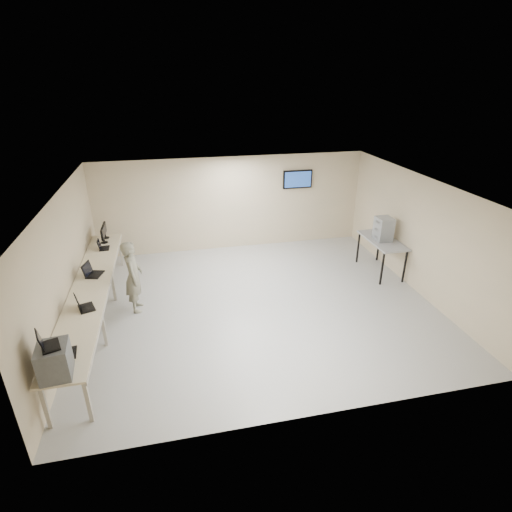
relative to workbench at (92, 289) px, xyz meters
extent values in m
cube|color=#9C9C9C|center=(3.59, 0.00, -0.83)|extent=(8.00, 7.00, 0.01)
cube|color=white|center=(3.59, 0.00, 1.97)|extent=(8.00, 7.00, 0.01)
cube|color=beige|center=(3.59, 3.50, 0.57)|extent=(8.00, 0.01, 2.80)
cube|color=beige|center=(3.59, -3.50, 0.57)|extent=(8.00, 0.01, 2.80)
cube|color=beige|center=(-0.41, 0.00, 0.57)|extent=(0.01, 7.00, 2.80)
cube|color=beige|center=(7.59, 0.00, 0.57)|extent=(0.01, 7.00, 2.80)
cube|color=black|center=(5.59, 3.48, 1.22)|extent=(0.15, 0.04, 0.15)
cube|color=black|center=(5.59, 3.44, 1.22)|extent=(0.90, 0.06, 0.55)
cube|color=navy|center=(5.59, 3.40, 1.22)|extent=(0.82, 0.01, 0.47)
cube|color=beige|center=(-0.01, 0.00, 0.05)|extent=(0.75, 6.00, 0.04)
cube|color=#AAA394|center=(0.36, 0.00, 0.02)|extent=(0.02, 6.00, 0.06)
cube|color=#AAA394|center=(-0.31, -2.85, -0.40)|extent=(0.06, 0.06, 0.86)
cube|color=#AAA394|center=(0.29, -2.85, -0.40)|extent=(0.06, 0.06, 0.86)
cube|color=#AAA394|center=(-0.31, -0.90, -0.40)|extent=(0.06, 0.06, 0.86)
cube|color=#AAA394|center=(0.29, -0.90, -0.40)|extent=(0.06, 0.06, 0.86)
cube|color=#AAA394|center=(-0.31, 0.90, -0.40)|extent=(0.06, 0.06, 0.86)
cube|color=#AAA394|center=(0.29, 0.90, -0.40)|extent=(0.06, 0.06, 0.86)
cube|color=#AAA394|center=(-0.31, 2.85, -0.40)|extent=(0.06, 0.06, 0.86)
cube|color=#AAA394|center=(0.29, 2.85, -0.40)|extent=(0.06, 0.06, 0.86)
cube|color=slate|center=(-0.06, -2.75, 0.33)|extent=(0.47, 0.53, 0.51)
cube|color=black|center=(-0.06, -2.75, 0.59)|extent=(0.33, 0.39, 0.02)
cube|color=black|center=(-0.18, -2.75, 0.72)|extent=(0.16, 0.31, 0.23)
cube|color=black|center=(-0.17, -2.75, 0.72)|extent=(0.13, 0.27, 0.19)
cube|color=black|center=(-0.01, -2.27, 0.08)|extent=(0.28, 0.36, 0.02)
cube|color=black|center=(-0.13, -2.27, 0.21)|extent=(0.10, 0.32, 0.24)
cube|color=black|center=(-0.12, -2.27, 0.21)|extent=(0.08, 0.28, 0.20)
cube|color=black|center=(0.05, -0.90, 0.08)|extent=(0.37, 0.43, 0.02)
cube|color=black|center=(-0.08, -0.90, 0.23)|extent=(0.18, 0.35, 0.26)
cube|color=black|center=(-0.06, -0.90, 0.23)|extent=(0.15, 0.30, 0.22)
cube|color=black|center=(0.02, 0.51, 0.09)|extent=(0.38, 0.46, 0.02)
cube|color=black|center=(-0.13, 0.51, 0.24)|extent=(0.17, 0.38, 0.28)
cube|color=black|center=(-0.11, 0.51, 0.24)|extent=(0.14, 0.33, 0.23)
cube|color=black|center=(0.04, 2.00, 0.08)|extent=(0.24, 0.33, 0.02)
cube|color=black|center=(-0.07, 2.00, 0.21)|extent=(0.07, 0.30, 0.23)
cube|color=black|center=(-0.06, 2.00, 0.21)|extent=(0.05, 0.27, 0.19)
cylinder|color=black|center=(-0.01, 2.41, 0.08)|extent=(0.18, 0.18, 0.01)
cube|color=black|center=(-0.01, 2.41, 0.16)|extent=(0.04, 0.03, 0.15)
cube|color=black|center=(-0.01, 2.41, 0.35)|extent=(0.05, 0.41, 0.28)
cube|color=black|center=(0.01, 2.41, 0.35)|extent=(0.00, 0.38, 0.24)
cylinder|color=black|center=(-0.01, 2.75, 0.08)|extent=(0.18, 0.18, 0.01)
cube|color=black|center=(-0.01, 2.75, 0.16)|extent=(0.04, 0.03, 0.15)
cube|color=black|center=(-0.01, 2.75, 0.35)|extent=(0.05, 0.42, 0.28)
cube|color=black|center=(0.01, 2.75, 0.35)|extent=(0.00, 0.38, 0.24)
imported|color=slate|center=(0.83, 0.38, 0.01)|extent=(0.41, 0.61, 1.68)
cube|color=gray|center=(7.19, 0.93, 0.10)|extent=(0.73, 1.57, 0.04)
cube|color=black|center=(6.87, 0.24, -0.38)|extent=(0.04, 0.04, 0.90)
cube|color=black|center=(6.87, 1.62, -0.38)|extent=(0.04, 0.04, 0.90)
cube|color=black|center=(7.50, 0.24, -0.38)|extent=(0.04, 0.04, 0.90)
cube|color=black|center=(7.50, 1.62, -0.38)|extent=(0.04, 0.04, 0.90)
cube|color=#949CA2|center=(7.17, 0.93, 0.22)|extent=(0.39, 0.43, 0.21)
cube|color=#949CA2|center=(7.17, 0.93, 0.43)|extent=(0.39, 0.43, 0.21)
cube|color=#949CA2|center=(7.17, 0.93, 0.63)|extent=(0.39, 0.43, 0.21)
camera|label=1|loc=(1.80, -7.90, 4.13)|focal=28.00mm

